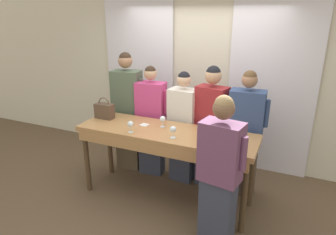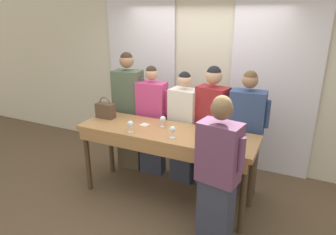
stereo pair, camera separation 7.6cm
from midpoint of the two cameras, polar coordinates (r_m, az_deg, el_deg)
name	(u,v)px [view 1 (the left image)]	position (r m, az deg, el deg)	size (l,w,h in m)	color
ground_plane	(166,197)	(4.25, -0.92, -14.83)	(18.00, 18.00, 0.00)	brown
wall_back	(201,77)	(4.92, 5.87, 7.67)	(12.00, 0.06, 2.80)	beige
curtain_panel_left	(140,76)	(5.31, -5.84, 7.92)	(1.26, 0.03, 2.69)	white
curtain_panel_right	(271,88)	(4.66, 18.62, 5.37)	(1.26, 0.03, 2.69)	white
tasting_bar	(165,139)	(3.81, -1.12, -4.05)	(2.30, 0.70, 0.98)	#B27F4C
wine_bottle	(206,138)	(3.29, 6.53, -3.95)	(0.07, 0.07, 0.31)	black
handbag	(104,111)	(4.29, -12.52, 1.28)	(0.26, 0.13, 0.30)	brown
wine_glass_front_left	(173,130)	(3.53, 0.36, -2.33)	(0.08, 0.08, 0.15)	white
wine_glass_front_mid	(130,124)	(3.73, -7.75, -1.33)	(0.08, 0.08, 0.15)	white
wine_glass_front_right	(218,135)	(3.41, 8.86, -3.39)	(0.08, 0.08, 0.15)	white
wine_glass_center_left	(237,131)	(3.58, 12.40, -2.51)	(0.08, 0.08, 0.15)	white
wine_glass_center_mid	(238,126)	(3.75, 12.57, -1.50)	(0.08, 0.08, 0.15)	white
wine_glass_center_right	(163,119)	(3.87, -1.58, -0.34)	(0.08, 0.08, 0.15)	white
napkin	(144,125)	(3.98, -5.08, -1.38)	(0.12, 0.12, 0.00)	white
guest_olive_jacket	(128,112)	(4.65, -8.16, 1.07)	(0.54, 0.31, 1.85)	brown
guest_pink_top	(151,121)	(4.49, -3.68, -0.75)	(0.53, 0.28, 1.68)	#383D51
guest_cream_sweater	(183,128)	(4.30, 2.38, -1.93)	(0.51, 0.30, 1.64)	#383D51
guest_striped_shirt	(211,127)	(4.15, 7.61, -1.81)	(0.52, 0.33, 1.75)	#383D51
guest_navy_coat	(245,134)	(4.07, 13.87, -3.15)	(0.56, 0.27, 1.72)	#473833
host_pouring	(220,173)	(3.11, 9.09, -10.48)	(0.52, 0.32, 1.67)	#383D51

